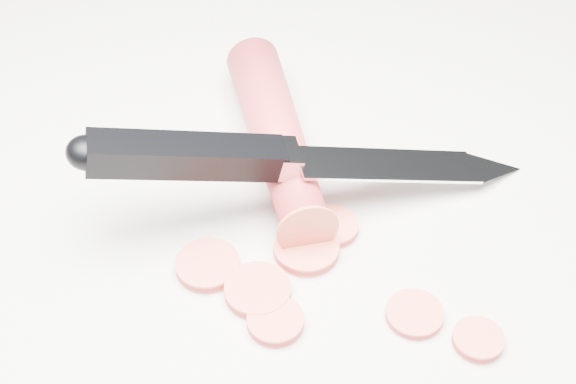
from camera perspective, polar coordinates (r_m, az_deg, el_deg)
ground at (r=0.50m, az=-0.91°, el=-4.39°), size 2.40×2.40×0.00m
carrot at (r=0.55m, az=-0.80°, el=4.07°), size 0.09×0.18×0.03m
carrot_slice_0 at (r=0.48m, az=-2.17°, el=-7.02°), size 0.04×0.04×0.01m
carrot_slice_1 at (r=0.47m, az=-0.89°, el=-9.19°), size 0.03×0.03×0.01m
carrot_slice_2 at (r=0.50m, az=1.31°, el=-4.06°), size 0.04×0.04×0.01m
carrot_slice_3 at (r=0.47m, az=8.99°, el=-8.58°), size 0.03×0.03×0.01m
carrot_slice_4 at (r=0.51m, az=3.19°, el=-2.48°), size 0.03×0.03×0.01m
carrot_slice_5 at (r=0.49m, az=-5.72°, el=-5.21°), size 0.04×0.04×0.01m
carrot_slice_6 at (r=0.47m, az=13.36°, el=-10.19°), size 0.03×0.03×0.01m
kitchen_knife at (r=0.50m, az=1.80°, el=2.68°), size 0.29×0.12×0.08m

